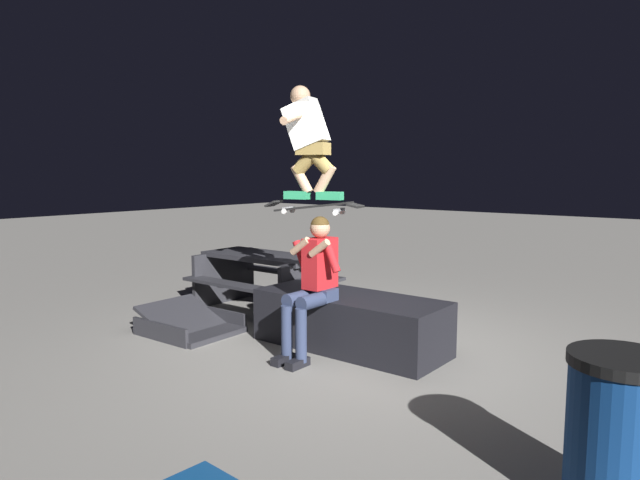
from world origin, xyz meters
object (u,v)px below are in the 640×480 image
(ledge_box_main, at_px, (350,322))
(kicker_ramp, at_px, (190,327))
(skater_airborne, at_px, (308,137))
(picnic_table_back, at_px, (264,273))
(skateboard, at_px, (313,207))
(trash_bin, at_px, (619,436))
(person_sitting_on_ledge, at_px, (313,278))

(ledge_box_main, relative_size, kicker_ramp, 1.99)
(skater_airborne, xyz_separation_m, picnic_table_back, (1.53, -0.94, -1.67))
(picnic_table_back, bearing_deg, skateboard, 149.55)
(ledge_box_main, height_order, skateboard, skateboard)
(ledge_box_main, height_order, kicker_ramp, ledge_box_main)
(picnic_table_back, xyz_separation_m, trash_bin, (-4.63, 2.14, -0.05))
(skater_airborne, relative_size, picnic_table_back, 0.66)
(ledge_box_main, relative_size, picnic_table_back, 1.19)
(trash_bin, bearing_deg, skater_airborne, -21.12)
(person_sitting_on_ledge, bearing_deg, skateboard, -52.36)
(person_sitting_on_ledge, bearing_deg, skater_airborne, -39.81)
(skateboard, xyz_separation_m, trash_bin, (-3.05, 1.21, -1.03))
(kicker_ramp, distance_m, trash_bin, 4.64)
(trash_bin, bearing_deg, person_sitting_on_ledge, -19.71)
(person_sitting_on_ledge, height_order, picnic_table_back, person_sitting_on_ledge)
(skateboard, bearing_deg, skater_airborne, 13.99)
(person_sitting_on_ledge, height_order, skateboard, skateboard)
(skateboard, height_order, trash_bin, skateboard)
(skateboard, relative_size, picnic_table_back, 0.61)
(picnic_table_back, height_order, trash_bin, trash_bin)
(person_sitting_on_ledge, bearing_deg, kicker_ramp, 7.19)
(ledge_box_main, bearing_deg, person_sitting_on_ledge, 74.92)
(person_sitting_on_ledge, distance_m, trash_bin, 3.12)
(ledge_box_main, relative_size, skater_airborne, 1.81)
(ledge_box_main, bearing_deg, trash_bin, 151.73)
(kicker_ramp, bearing_deg, ledge_box_main, -159.31)
(skater_airborne, distance_m, picnic_table_back, 2.45)
(kicker_ramp, bearing_deg, picnic_table_back, -86.63)
(skater_airborne, height_order, picnic_table_back, skater_airborne)
(ledge_box_main, xyz_separation_m, skater_airborne, (0.31, 0.30, 1.89))
(ledge_box_main, xyz_separation_m, kicker_ramp, (1.76, 0.66, -0.21))
(ledge_box_main, height_order, person_sitting_on_ledge, person_sitting_on_ledge)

